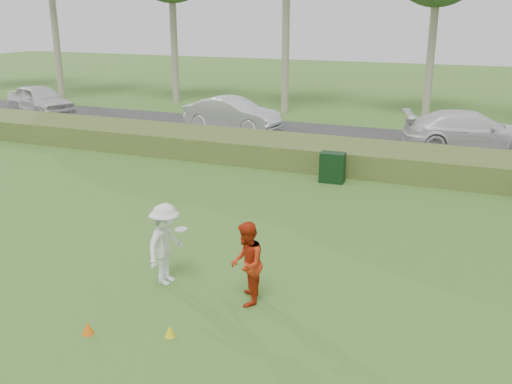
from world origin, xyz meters
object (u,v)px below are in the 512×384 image
at_px(player_white, 166,244).
at_px(cone_yellow, 170,331).
at_px(utility_cabinet, 332,167).
at_px(player_red, 247,264).
at_px(car_mid, 232,114).
at_px(car_left, 40,100).
at_px(cone_orange, 88,328).
at_px(car_right, 471,131).

distance_m(player_white, cone_yellow, 2.40).
bearing_deg(utility_cabinet, player_red, -89.11).
bearing_deg(cone_yellow, car_mid, 111.22).
bearing_deg(car_left, player_red, -108.71).
height_order(player_white, cone_orange, player_white).
bearing_deg(cone_orange, car_right, 72.31).
height_order(cone_yellow, car_right, car_right).
bearing_deg(utility_cabinet, car_right, 55.03).
bearing_deg(car_right, cone_yellow, 150.49).
distance_m(player_white, car_right, 16.86).
xyz_separation_m(player_red, car_left, (-19.79, 15.82, 0.03)).
bearing_deg(cone_orange, utility_cabinet, 82.00).
relative_size(cone_orange, utility_cabinet, 0.23).
distance_m(player_white, car_mid, 16.93).
distance_m(player_red, utility_cabinet, 9.23).
bearing_deg(utility_cabinet, cone_yellow, -94.01).
distance_m(utility_cabinet, car_mid, 9.88).
height_order(utility_cabinet, car_mid, car_mid).
relative_size(car_left, car_mid, 1.02).
bearing_deg(car_left, car_right, -69.45).
relative_size(player_white, car_left, 0.37).
height_order(cone_orange, car_right, car_right).
bearing_deg(cone_yellow, cone_orange, -161.13).
bearing_deg(car_right, player_red, 151.78).
height_order(cone_orange, car_mid, car_mid).
bearing_deg(player_white, car_mid, 21.72).
bearing_deg(car_left, utility_cabinet, -89.17).
height_order(player_white, utility_cabinet, player_white).
height_order(player_red, cone_orange, player_red).
bearing_deg(cone_orange, car_left, 134.07).
bearing_deg(player_white, cone_yellow, -146.02).
bearing_deg(player_red, player_white, -113.70).
distance_m(car_mid, car_right, 11.30).
height_order(player_red, utility_cabinet, player_red).
bearing_deg(player_red, car_right, 148.48).
relative_size(cone_orange, car_mid, 0.05).
bearing_deg(cone_yellow, player_red, 65.21).
bearing_deg(car_left, cone_orange, -116.00).
distance_m(player_red, cone_yellow, 2.08).
bearing_deg(car_right, cone_orange, 146.58).
xyz_separation_m(cone_orange, cone_yellow, (1.48, 0.50, -0.01)).
bearing_deg(utility_cabinet, car_left, 157.59).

